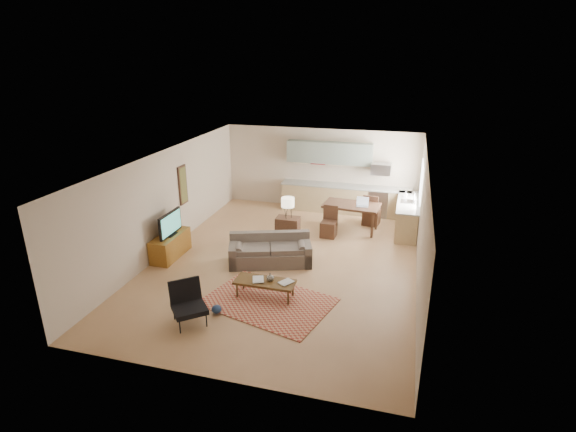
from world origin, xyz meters
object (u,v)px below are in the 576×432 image
(armchair, at_px, (189,305))
(tv_credenza, at_px, (171,246))
(coffee_table, at_px, (265,289))
(sofa, at_px, (270,250))
(console_table, at_px, (288,230))
(dining_table, at_px, (351,217))

(armchair, xyz_separation_m, tv_credenza, (-1.90, 2.67, -0.11))
(coffee_table, distance_m, tv_credenza, 3.30)
(sofa, height_order, console_table, console_table)
(console_table, bearing_deg, armchair, -100.78)
(sofa, xyz_separation_m, armchair, (-0.74, -2.96, 0.04))
(armchair, distance_m, dining_table, 6.22)
(console_table, bearing_deg, tv_credenza, -148.34)
(armchair, bearing_deg, coffee_table, 9.60)
(armchair, relative_size, tv_credenza, 0.63)
(coffee_table, relative_size, armchair, 1.60)
(sofa, xyz_separation_m, console_table, (0.08, 1.41, 0.00))
(armchair, bearing_deg, console_table, 38.79)
(tv_credenza, height_order, dining_table, dining_table)
(coffee_table, bearing_deg, tv_credenza, 156.78)
(console_table, distance_m, dining_table, 2.10)
(armchair, bearing_deg, tv_credenza, 84.76)
(armchair, height_order, dining_table, armchair)
(sofa, distance_m, tv_credenza, 2.65)
(sofa, distance_m, dining_table, 3.24)
(console_table, bearing_deg, coffee_table, -84.38)
(dining_table, bearing_deg, tv_credenza, -139.02)
(tv_credenza, bearing_deg, console_table, 31.90)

